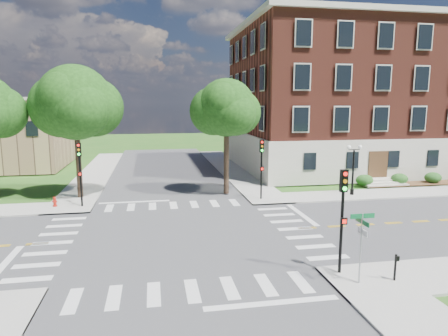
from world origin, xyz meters
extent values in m
plane|color=#265919|center=(0.00, 0.00, 0.00)|extent=(160.00, 160.00, 0.00)
cube|color=#3D3D3F|center=(0.00, 0.00, 0.01)|extent=(90.00, 12.00, 0.01)
cube|color=#3D3D3F|center=(0.00, 0.00, 0.01)|extent=(12.00, 90.00, 0.01)
cube|color=#9E9B93|center=(23.00, 7.75, 0.06)|extent=(34.00, 3.50, 0.12)
cube|color=#9E9B93|center=(7.75, 23.00, 0.06)|extent=(3.50, 34.00, 0.12)
cube|color=#9E9B93|center=(-7.75, 23.00, 0.06)|extent=(3.50, 34.00, 0.12)
cube|color=silver|center=(8.80, 3.00, 0.00)|extent=(0.40, 5.50, 0.00)
cube|color=beige|center=(24.00, 22.00, 2.22)|extent=(30.00, 20.00, 4.20)
cube|color=maroon|center=(24.00, 22.00, 10.22)|extent=(29.55, 19.70, 11.80)
cube|color=beige|center=(24.00, 22.00, 16.37)|extent=(30.60, 20.60, 0.50)
cube|color=#472D19|center=(20.00, 11.96, 1.82)|extent=(2.00, 0.10, 2.80)
cylinder|color=#2F2417|center=(-7.44, 10.88, 2.49)|extent=(0.44, 0.44, 4.74)
sphere|color=#14350E|center=(-7.44, 10.88, 7.85)|extent=(5.99, 5.99, 5.99)
cylinder|color=#2F2417|center=(4.69, 10.09, 2.57)|extent=(0.44, 0.44, 4.90)
sphere|color=#14350E|center=(4.69, 10.09, 7.44)|extent=(4.83, 4.83, 4.83)
cylinder|color=black|center=(6.84, -6.79, 2.02)|extent=(0.14, 0.14, 3.80)
cube|color=black|center=(6.84, -6.79, 4.42)|extent=(0.33, 0.24, 1.00)
cylinder|color=red|center=(6.84, -6.92, 4.75)|extent=(0.18, 0.06, 0.18)
cylinder|color=orange|center=(6.84, -6.92, 4.42)|extent=(0.18, 0.06, 0.18)
cylinder|color=#19E533|center=(6.84, -6.92, 4.09)|extent=(0.18, 0.06, 0.18)
cube|color=black|center=(6.84, -6.97, 2.62)|extent=(0.31, 0.14, 0.30)
cylinder|color=black|center=(7.10, 7.65, 2.02)|extent=(0.14, 0.14, 3.80)
cube|color=black|center=(7.10, 7.65, 4.42)|extent=(0.33, 0.23, 1.00)
cylinder|color=red|center=(7.10, 7.52, 4.75)|extent=(0.18, 0.06, 0.18)
cylinder|color=orange|center=(7.10, 7.52, 4.42)|extent=(0.18, 0.06, 0.18)
cylinder|color=#19E533|center=(7.10, 7.52, 4.09)|extent=(0.18, 0.06, 0.18)
cube|color=black|center=(7.10, 7.47, 2.62)|extent=(0.30, 0.13, 0.30)
cylinder|color=black|center=(-6.83, 7.79, 2.02)|extent=(0.14, 0.14, 3.80)
cube|color=black|center=(-6.83, 7.79, 4.42)|extent=(0.37, 0.30, 1.00)
cylinder|color=red|center=(-6.83, 7.66, 4.75)|extent=(0.19, 0.10, 0.18)
cylinder|color=orange|center=(-6.83, 7.66, 4.42)|extent=(0.19, 0.10, 0.18)
cylinder|color=#19E533|center=(-6.83, 7.66, 4.09)|extent=(0.19, 0.10, 0.18)
cube|color=black|center=(-6.83, 7.61, 2.62)|extent=(0.32, 0.20, 0.30)
cylinder|color=black|center=(15.10, 7.70, 0.37)|extent=(0.32, 0.32, 0.50)
cylinder|color=black|center=(15.10, 7.70, 2.02)|extent=(0.16, 0.16, 3.80)
cube|color=black|center=(15.10, 7.70, 3.97)|extent=(1.00, 0.06, 0.06)
sphere|color=white|center=(14.60, 7.70, 4.17)|extent=(0.36, 0.36, 0.36)
sphere|color=white|center=(15.60, 7.70, 4.17)|extent=(0.36, 0.36, 0.36)
cylinder|color=gray|center=(7.17, -7.95, 1.67)|extent=(0.07, 0.07, 3.10)
cube|color=#0B5F2F|center=(7.17, -7.95, 3.12)|extent=(1.10, 0.03, 0.20)
cube|color=#0B5F2F|center=(7.17, -7.95, 2.87)|extent=(0.03, 1.10, 0.20)
cube|color=silver|center=(7.22, -7.95, 2.42)|extent=(0.03, 0.75, 0.25)
cylinder|color=black|center=(8.84, -8.00, 0.72)|extent=(0.10, 0.10, 1.20)
cube|color=black|center=(8.84, -8.12, 1.17)|extent=(0.14, 0.08, 0.22)
cylinder|color=#9F160C|center=(-8.83, 8.05, 0.17)|extent=(0.32, 0.32, 0.10)
cylinder|color=#9F160C|center=(-8.83, 8.05, 0.42)|extent=(0.22, 0.22, 0.60)
sphere|color=#9F160C|center=(-8.83, 8.05, 0.75)|extent=(0.24, 0.24, 0.24)
cylinder|color=#9F160C|center=(-8.83, 8.05, 0.50)|extent=(0.35, 0.12, 0.12)
cylinder|color=#9F160C|center=(-8.83, 8.05, 0.50)|extent=(0.12, 0.35, 0.12)
camera|label=1|loc=(-1.49, -22.91, 7.85)|focal=32.00mm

